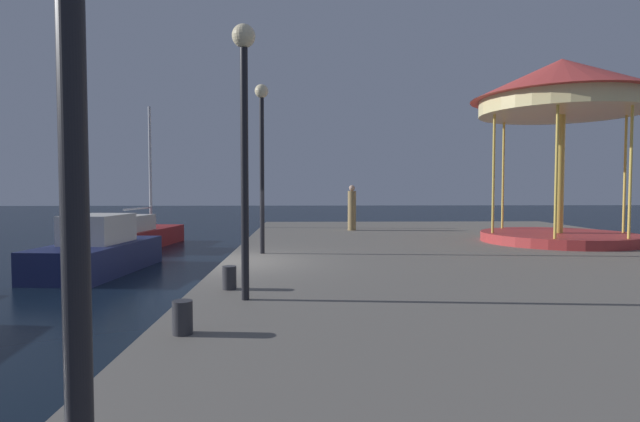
# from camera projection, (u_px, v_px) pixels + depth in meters

# --- Properties ---
(ground_plane) EXTENTS (120.00, 120.00, 0.00)m
(ground_plane) POSITION_uv_depth(u_px,v_px,m) (223.00, 294.00, 11.76)
(ground_plane) COLOR black
(quay_dock) EXTENTS (14.28, 27.27, 0.80)m
(quay_dock) POSITION_uv_depth(u_px,v_px,m) (518.00, 276.00, 11.98)
(quay_dock) COLOR slate
(quay_dock) RESTS_ON ground
(sailboat_red) EXTENTS (2.31, 5.81, 6.14)m
(sailboat_red) POSITION_uv_depth(u_px,v_px,m) (139.00, 235.00, 20.87)
(sailboat_red) COLOR maroon
(sailboat_red) RESTS_ON ground
(motorboat_navy) EXTENTS (2.52, 4.88, 1.74)m
(motorboat_navy) POSITION_uv_depth(u_px,v_px,m) (98.00, 251.00, 14.82)
(motorboat_navy) COLOR #19214C
(motorboat_navy) RESTS_ON ground
(carousel) EXTENTS (5.57, 5.57, 5.83)m
(carousel) POSITION_uv_depth(u_px,v_px,m) (561.00, 104.00, 15.65)
(carousel) COLOR #B23333
(carousel) RESTS_ON quay_dock
(lamp_post_mid_promenade) EXTENTS (0.36, 0.36, 4.23)m
(lamp_post_mid_promenade) POSITION_uv_depth(u_px,v_px,m) (244.00, 112.00, 7.54)
(lamp_post_mid_promenade) COLOR black
(lamp_post_mid_promenade) RESTS_ON quay_dock
(lamp_post_far_end) EXTENTS (0.36, 0.36, 4.46)m
(lamp_post_far_end) POSITION_uv_depth(u_px,v_px,m) (262.00, 139.00, 12.97)
(lamp_post_far_end) COLOR black
(lamp_post_far_end) RESTS_ON quay_dock
(bollard_north) EXTENTS (0.24, 0.24, 0.40)m
(bollard_north) POSITION_uv_depth(u_px,v_px,m) (229.00, 278.00, 8.46)
(bollard_north) COLOR #2D2D33
(bollard_north) RESTS_ON quay_dock
(bollard_south) EXTENTS (0.24, 0.24, 0.40)m
(bollard_south) POSITION_uv_depth(u_px,v_px,m) (182.00, 317.00, 5.86)
(bollard_south) COLOR #2D2D33
(bollard_south) RESTS_ON quay_dock
(person_near_carousel) EXTENTS (0.34, 0.34, 1.86)m
(person_near_carousel) POSITION_uv_depth(u_px,v_px,m) (352.00, 209.00, 20.29)
(person_near_carousel) COLOR #937A4C
(person_near_carousel) RESTS_ON quay_dock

